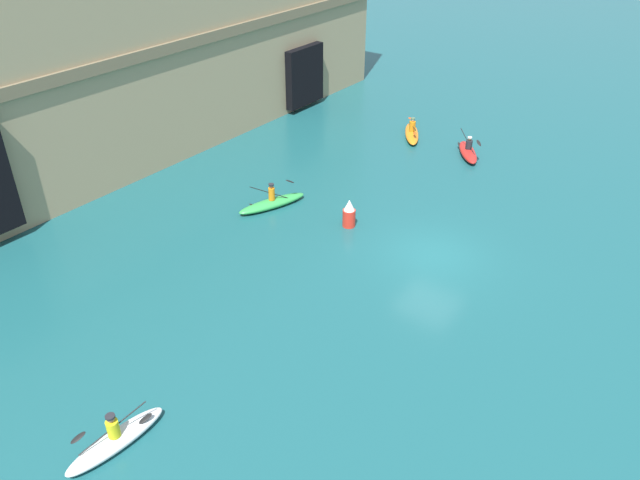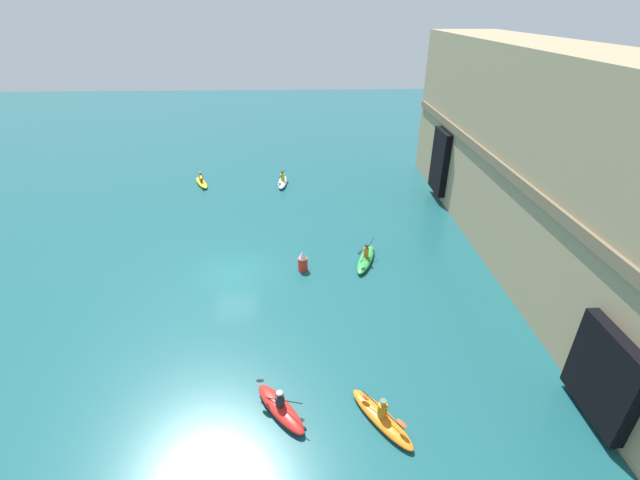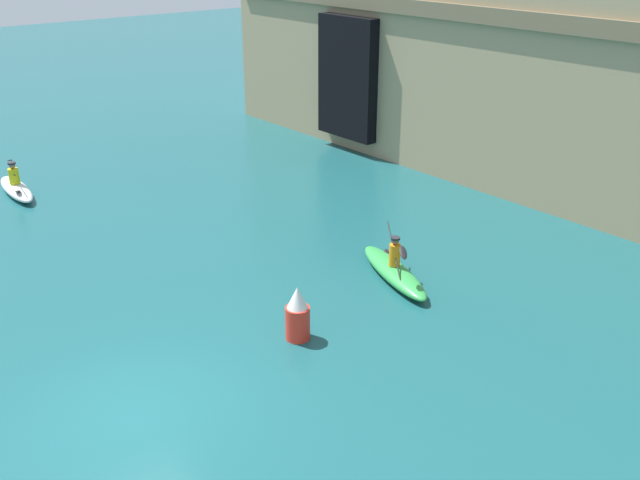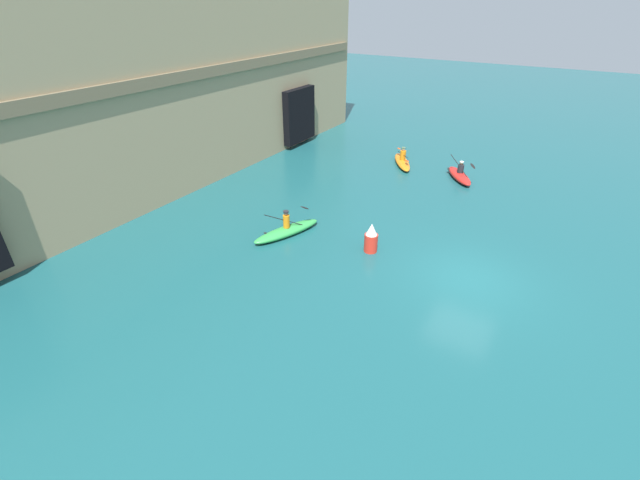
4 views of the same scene
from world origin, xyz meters
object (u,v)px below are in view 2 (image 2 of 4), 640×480
Objects in this scene: kayak_white at (283,182)px; marker_buoy at (303,261)px; kayak_green at (366,259)px; kayak_yellow at (202,182)px; kayak_red at (280,408)px; kayak_orange at (382,417)px.

marker_buoy is (13.59, 1.67, 0.34)m from kayak_white.
kayak_green is at bearing -153.51° from kayak_white.
kayak_yellow is at bearing -147.98° from marker_buoy.
kayak_yellow is (-13.10, -12.41, -0.01)m from kayak_green.
kayak_white is at bearing -172.97° from marker_buoy.
kayak_red reaches higher than kayak_white.
marker_buoy is (-10.49, -2.86, 0.37)m from kayak_orange.
kayak_white is 2.39× the size of marker_buoy.
kayak_red is 24.97m from kayak_yellow.
marker_buoy reaches higher than kayak_green.
kayak_green is (-11.20, 0.92, 0.01)m from kayak_orange.
kayak_white is at bearing 62.54° from kayak_yellow.
kayak_orange is 24.50m from kayak_white.
marker_buoy reaches higher than kayak_yellow.
kayak_red is 0.89× the size of kayak_orange.
marker_buoy is at bearing 6.39° from kayak_yellow.
marker_buoy is at bearing -17.27° from kayak_orange.
kayak_white is (-24.07, -4.54, 0.03)m from kayak_orange.
kayak_white is 13.69m from marker_buoy.
marker_buoy is at bearing -59.81° from kayak_green.
kayak_green is 2.67× the size of marker_buoy.
kayak_orange is 0.90× the size of kayak_green.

